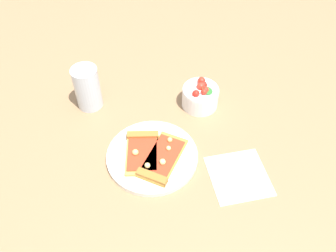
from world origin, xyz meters
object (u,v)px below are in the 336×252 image
Objects in this scene: pizza_slice_far at (162,160)px; salad_bowl at (200,96)px; pizza_slice_near at (142,150)px; soda_glass at (88,89)px; plate at (152,156)px; paper_napkin at (239,176)px.

salad_bowl reaches higher than pizza_slice_far.
pizza_slice_near is at bearing -144.09° from salad_bowl.
pizza_slice_far is 0.31m from soda_glass.
plate is 1.38× the size of pizza_slice_far.
paper_napkin is (0.20, -0.11, -0.01)m from plate.
plate is 0.03m from pizza_slice_near.
plate is 0.28m from soda_glass.
pizza_slice_far is (0.02, -0.03, 0.01)m from plate.
salad_bowl is at bearing 49.82° from pizza_slice_far.
pizza_slice_near is 0.06m from pizza_slice_far.
paper_napkin is (0.18, -0.08, -0.02)m from pizza_slice_far.
pizza_slice_far is 1.62× the size of salad_bowl.
soda_glass reaches higher than pizza_slice_near.
plate is 0.23m from paper_napkin.
pizza_slice_near is at bearing 146.22° from plate.
salad_bowl is (0.20, 0.15, 0.01)m from pizza_slice_near.
soda_glass is at bearing 166.16° from salad_bowl.
paper_napkin is at bearing -23.96° from pizza_slice_far.
plate is 1.62× the size of paper_napkin.
plate is at bearing 123.54° from pizza_slice_far.
plate is at bearing -60.29° from soda_glass.
pizza_slice_far reaches higher than paper_napkin.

